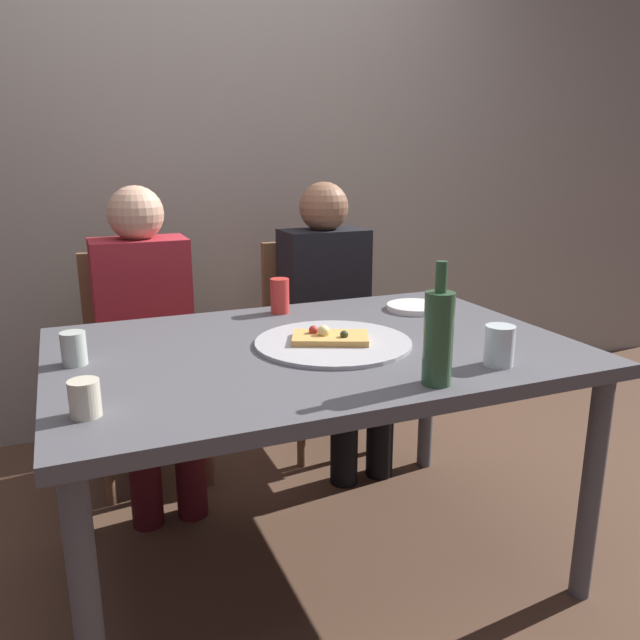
{
  "coord_description": "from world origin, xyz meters",
  "views": [
    {
      "loc": [
        -0.66,
        -1.63,
        1.29
      ],
      "look_at": [
        0.05,
        0.08,
        0.79
      ],
      "focal_mm": 35.24,
      "sensor_mm": 36.0,
      "label": 1
    }
  ],
  "objects_px": {
    "pizza_tray": "(333,343)",
    "plate_stack": "(415,307)",
    "tumbler_near": "(85,398)",
    "tumbler_far": "(74,348)",
    "guest_in_beanie": "(332,309)",
    "dining_table": "(314,369)",
    "pizza_slice_last": "(330,337)",
    "chair_right": "(318,329)",
    "wine_bottle": "(438,336)",
    "guest_in_sweater": "(147,328)",
    "soda_can": "(280,296)",
    "wine_glass": "(499,346)",
    "chair_left": "(144,349)"
  },
  "relations": [
    {
      "from": "pizza_tray",
      "to": "plate_stack",
      "type": "distance_m",
      "value": 0.52
    },
    {
      "from": "guest_in_sweater",
      "to": "soda_can",
      "type": "bearing_deg",
      "value": 139.67
    },
    {
      "from": "dining_table",
      "to": "tumbler_far",
      "type": "distance_m",
      "value": 0.67
    },
    {
      "from": "chair_right",
      "to": "dining_table",
      "type": "bearing_deg",
      "value": 66.72
    },
    {
      "from": "pizza_tray",
      "to": "guest_in_beanie",
      "type": "height_order",
      "value": "guest_in_beanie"
    },
    {
      "from": "wine_glass",
      "to": "chair_right",
      "type": "relative_size",
      "value": 0.12
    },
    {
      "from": "wine_glass",
      "to": "plate_stack",
      "type": "height_order",
      "value": "wine_glass"
    },
    {
      "from": "tumbler_near",
      "to": "tumbler_far",
      "type": "xyz_separation_m",
      "value": [
        -0.01,
        0.37,
        0.0
      ]
    },
    {
      "from": "wine_bottle",
      "to": "guest_in_beanie",
      "type": "xyz_separation_m",
      "value": [
        0.23,
        1.16,
        -0.22
      ]
    },
    {
      "from": "tumbler_far",
      "to": "chair_left",
      "type": "relative_size",
      "value": 0.1
    },
    {
      "from": "dining_table",
      "to": "chair_left",
      "type": "height_order",
      "value": "chair_left"
    },
    {
      "from": "dining_table",
      "to": "pizza_slice_last",
      "type": "bearing_deg",
      "value": -22.39
    },
    {
      "from": "chair_left",
      "to": "guest_in_sweater",
      "type": "height_order",
      "value": "guest_in_sweater"
    },
    {
      "from": "chair_left",
      "to": "plate_stack",
      "type": "bearing_deg",
      "value": 143.44
    },
    {
      "from": "plate_stack",
      "to": "guest_in_sweater",
      "type": "relative_size",
      "value": 0.17
    },
    {
      "from": "pizza_slice_last",
      "to": "chair_left",
      "type": "xyz_separation_m",
      "value": [
        -0.43,
        0.92,
        -0.25
      ]
    },
    {
      "from": "tumbler_far",
      "to": "wine_glass",
      "type": "relative_size",
      "value": 0.83
    },
    {
      "from": "tumbler_far",
      "to": "chair_left",
      "type": "distance_m",
      "value": 0.9
    },
    {
      "from": "chair_right",
      "to": "guest_in_sweater",
      "type": "relative_size",
      "value": 0.77
    },
    {
      "from": "pizza_tray",
      "to": "tumbler_near",
      "type": "distance_m",
      "value": 0.75
    },
    {
      "from": "soda_can",
      "to": "guest_in_sweater",
      "type": "xyz_separation_m",
      "value": [
        -0.42,
        0.35,
        -0.16
      ]
    },
    {
      "from": "pizza_slice_last",
      "to": "soda_can",
      "type": "height_order",
      "value": "soda_can"
    },
    {
      "from": "chair_left",
      "to": "wine_bottle",
      "type": "bearing_deg",
      "value": 112.29
    },
    {
      "from": "guest_in_sweater",
      "to": "tumbler_near",
      "type": "bearing_deg",
      "value": 75.93
    },
    {
      "from": "wine_glass",
      "to": "guest_in_sweater",
      "type": "height_order",
      "value": "guest_in_sweater"
    },
    {
      "from": "pizza_tray",
      "to": "tumbler_near",
      "type": "relative_size",
      "value": 5.71
    },
    {
      "from": "tumbler_near",
      "to": "chair_right",
      "type": "height_order",
      "value": "chair_right"
    },
    {
      "from": "chair_left",
      "to": "guest_in_beanie",
      "type": "relative_size",
      "value": 0.77
    },
    {
      "from": "pizza_tray",
      "to": "tumbler_near",
      "type": "bearing_deg",
      "value": -158.97
    },
    {
      "from": "dining_table",
      "to": "soda_can",
      "type": "height_order",
      "value": "soda_can"
    },
    {
      "from": "wine_bottle",
      "to": "guest_in_sweater",
      "type": "bearing_deg",
      "value": 114.86
    },
    {
      "from": "chair_right",
      "to": "guest_in_sweater",
      "type": "xyz_separation_m",
      "value": [
        -0.77,
        -0.15,
        0.13
      ]
    },
    {
      "from": "soda_can",
      "to": "dining_table",
      "type": "bearing_deg",
      "value": -94.73
    },
    {
      "from": "pizza_tray",
      "to": "wine_bottle",
      "type": "relative_size",
      "value": 1.52
    },
    {
      "from": "pizza_slice_last",
      "to": "guest_in_beanie",
      "type": "distance_m",
      "value": 0.85
    },
    {
      "from": "pizza_tray",
      "to": "pizza_slice_last",
      "type": "xyz_separation_m",
      "value": [
        -0.01,
        0.0,
        0.02
      ]
    },
    {
      "from": "pizza_tray",
      "to": "wine_glass",
      "type": "relative_size",
      "value": 4.27
    },
    {
      "from": "soda_can",
      "to": "chair_right",
      "type": "xyz_separation_m",
      "value": [
        0.35,
        0.5,
        -0.29
      ]
    },
    {
      "from": "pizza_slice_last",
      "to": "pizza_tray",
      "type": "bearing_deg",
      "value": -19.49
    },
    {
      "from": "pizza_tray",
      "to": "plate_stack",
      "type": "height_order",
      "value": "plate_stack"
    },
    {
      "from": "tumbler_far",
      "to": "guest_in_beanie",
      "type": "bearing_deg",
      "value": 32.71
    },
    {
      "from": "dining_table",
      "to": "pizza_slice_last",
      "type": "xyz_separation_m",
      "value": [
        0.04,
        -0.02,
        0.1
      ]
    },
    {
      "from": "dining_table",
      "to": "plate_stack",
      "type": "bearing_deg",
      "value": 26.89
    },
    {
      "from": "chair_right",
      "to": "wine_glass",
      "type": "bearing_deg",
      "value": 89.85
    },
    {
      "from": "soda_can",
      "to": "chair_left",
      "type": "height_order",
      "value": "chair_left"
    },
    {
      "from": "chair_left",
      "to": "wine_glass",
      "type": "bearing_deg",
      "value": 121.42
    },
    {
      "from": "wine_bottle",
      "to": "tumbler_far",
      "type": "xyz_separation_m",
      "value": [
        -0.81,
        0.49,
        -0.08
      ]
    },
    {
      "from": "plate_stack",
      "to": "chair_left",
      "type": "bearing_deg",
      "value": 143.44
    },
    {
      "from": "soda_can",
      "to": "tumbler_far",
      "type": "bearing_deg",
      "value": -155.32
    },
    {
      "from": "pizza_slice_last",
      "to": "plate_stack",
      "type": "bearing_deg",
      "value": 30.72
    }
  ]
}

